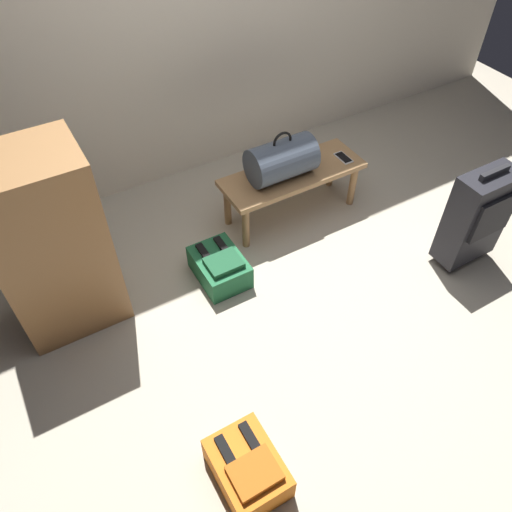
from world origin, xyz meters
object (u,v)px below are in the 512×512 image
suitcase_upright_charcoal (477,216)px  side_cabinet (51,245)px  duffel_bag_slate (282,160)px  cell_phone (343,158)px  bench (292,178)px  backpack_green (220,267)px  backpack_orange (248,468)px

suitcase_upright_charcoal → side_cabinet: (-2.32, 0.84, 0.18)m
duffel_bag_slate → cell_phone: (0.48, -0.05, -0.13)m
side_cabinet → bench: bearing=3.6°
duffel_bag_slate → cell_phone: bearing=-5.5°
side_cabinet → backpack_green: bearing=-12.8°
backpack_orange → backpack_green: same height
duffel_bag_slate → side_cabinet: (-1.50, -0.10, 0.05)m
cell_phone → side_cabinet: (-1.98, -0.05, 0.18)m
bench → backpack_green: bearing=-157.6°
bench → duffel_bag_slate: 0.21m
backpack_green → backpack_orange: bearing=-111.3°
duffel_bag_slate → suitcase_upright_charcoal: size_ratio=0.62×
duffel_bag_slate → side_cabinet: 1.50m
duffel_bag_slate → suitcase_upright_charcoal: suitcase_upright_charcoal is taller
bench → suitcase_upright_charcoal: (0.73, -0.94, 0.06)m
suitcase_upright_charcoal → backpack_orange: 2.00m
bench → duffel_bag_slate: bearing=180.0°
cell_phone → backpack_orange: 2.14m
bench → cell_phone: bearing=-6.8°
bench → backpack_orange: bench is taller
cell_phone → suitcase_upright_charcoal: size_ratio=0.20×
backpack_orange → side_cabinet: bearing=106.7°
duffel_bag_slate → side_cabinet: bearing=-176.2°
suitcase_upright_charcoal → side_cabinet: 2.48m
duffel_bag_slate → backpack_green: (-0.63, -0.30, -0.40)m
bench → duffel_bag_slate: size_ratio=2.27×
bench → cell_phone: cell_phone is taller
duffel_bag_slate → suitcase_upright_charcoal: 1.26m
bench → duffel_bag_slate: (-0.10, 0.00, 0.19)m
duffel_bag_slate → bench: bearing=0.0°
backpack_green → side_cabinet: side_cabinet is taller
duffel_bag_slate → backpack_green: bearing=-154.6°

